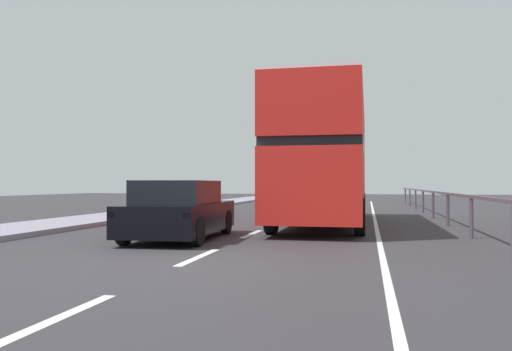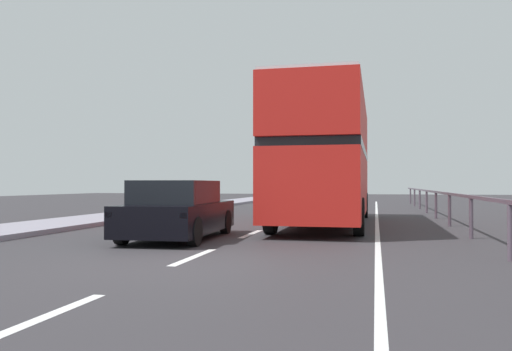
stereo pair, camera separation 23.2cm
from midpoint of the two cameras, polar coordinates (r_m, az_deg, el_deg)
ground_plane at (r=9.20m, az=-8.30°, el=-9.72°), size 73.28×120.00×0.10m
lane_paint_markings at (r=16.97m, az=8.24°, el=-5.49°), size 3.47×46.00×0.01m
bridge_side_railing at (r=17.69m, az=20.01°, el=-2.40°), size 0.10×42.00×1.08m
double_decker_bus_red at (r=17.41m, az=7.22°, el=2.07°), size 2.65×10.32×4.22m
hatchback_car_near at (r=12.90m, az=-8.93°, el=-3.88°), size 2.05×4.38×1.44m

